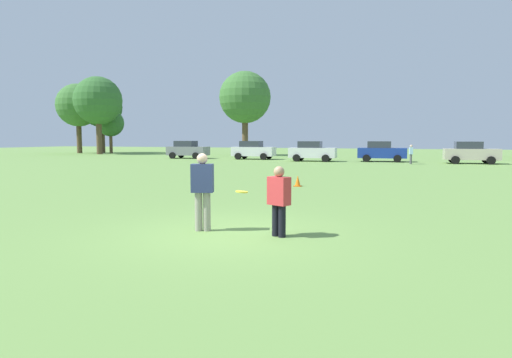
{
  "coord_description": "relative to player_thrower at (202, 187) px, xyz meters",
  "views": [
    {
      "loc": [
        3.93,
        -8.78,
        2.08
      ],
      "look_at": [
        0.14,
        1.5,
        1.08
      ],
      "focal_mm": 31.1,
      "sensor_mm": 36.0,
      "label": 1
    }
  ],
  "objects": [
    {
      "name": "tree_east_oak",
      "position": [
        -15.47,
        41.54,
        5.99
      ],
      "size": [
        6.25,
        6.25,
        10.15
      ],
      "color": "brown",
      "rests_on": "ground"
    },
    {
      "name": "tree_east_birch",
      "position": [
        -34.96,
        38.75,
        5.95
      ],
      "size": [
        6.21,
        6.21,
        10.09
      ],
      "color": "brown",
      "rests_on": "ground"
    },
    {
      "name": "player_thrower",
      "position": [
        0.0,
        0.0,
        0.0
      ],
      "size": [
        0.55,
        0.42,
        1.75
      ],
      "color": "gray",
      "rests_on": "ground"
    },
    {
      "name": "tree_west_oak",
      "position": [
        -40.44,
        41.2,
        5.67
      ],
      "size": [
        5.96,
        5.96,
        9.68
      ],
      "color": "brown",
      "rests_on": "ground"
    },
    {
      "name": "parked_car_near_left",
      "position": [
        -18.09,
        31.94,
        -0.06
      ],
      "size": [
        4.3,
        2.4,
        1.82
      ],
      "color": "slate",
      "rests_on": "ground"
    },
    {
      "name": "tree_west_maple",
      "position": [
        -38.34,
        43.52,
        5.51
      ],
      "size": [
        5.82,
        5.82,
        9.45
      ],
      "color": "brown",
      "rests_on": "ground"
    },
    {
      "name": "traffic_cone",
      "position": [
        -0.39,
        9.77,
        -0.76
      ],
      "size": [
        0.32,
        0.32,
        0.48
      ],
      "color": "#D8590C",
      "rests_on": "ground"
    },
    {
      "name": "parked_car_near_right",
      "position": [
        8.5,
        31.48,
        -0.06
      ],
      "size": [
        4.3,
        2.4,
        1.82
      ],
      "color": "#B7AD99",
      "rests_on": "ground"
    },
    {
      "name": "parked_car_center",
      "position": [
        -4.62,
        30.73,
        -0.06
      ],
      "size": [
        4.3,
        2.4,
        1.82
      ],
      "color": "silver",
      "rests_on": "ground"
    },
    {
      "name": "frisbee",
      "position": [
        0.98,
        -0.07,
        -0.05
      ],
      "size": [
        0.27,
        0.27,
        0.05
      ],
      "color": "yellow"
    },
    {
      "name": "parked_car_mid_left",
      "position": [
        -11.01,
        32.47,
        -0.06
      ],
      "size": [
        4.3,
        2.4,
        1.82
      ],
      "color": "silver",
      "rests_on": "ground"
    },
    {
      "name": "bystander_sideline_watcher",
      "position": [
        3.91,
        29.07,
        -0.1
      ],
      "size": [
        0.32,
        0.47,
        1.57
      ],
      "color": "#4C4C51",
      "rests_on": "ground"
    },
    {
      "name": "tree_center_elm",
      "position": [
        -35.83,
        42.18,
        3.18
      ],
      "size": [
        3.73,
        3.73,
        6.06
      ],
      "color": "brown",
      "rests_on": "ground"
    },
    {
      "name": "player_defender",
      "position": [
        1.79,
        0.03,
        -0.15
      ],
      "size": [
        0.52,
        0.42,
        1.5
      ],
      "color": "black",
      "rests_on": "ground"
    },
    {
      "name": "ground_plane",
      "position": [
        0.61,
        -0.07,
        -0.99
      ],
      "size": [
        166.85,
        166.85,
        0.0
      ],
      "primitive_type": "plane",
      "color": "#6B9347"
    },
    {
      "name": "parked_car_mid_right",
      "position": [
        1.36,
        32.2,
        -0.06
      ],
      "size": [
        4.3,
        2.4,
        1.82
      ],
      "color": "navy",
      "rests_on": "ground"
    }
  ]
}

